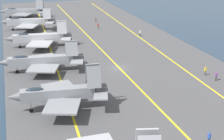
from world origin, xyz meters
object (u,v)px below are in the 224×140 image
parked_jet_sixth (29,22)px  crew_white_vest (140,33)px  parked_jet_fourth (43,60)px  crew_brown_vest (96,19)px  parked_jet_fifth (40,38)px  parked_jet_third (60,93)px  crew_yellow_vest (205,71)px  crew_red_vest (98,26)px  parked_jet_seventh (24,11)px  crew_blue_vest (209,138)px  crew_purple_vest (216,76)px

parked_jet_sixth → crew_white_vest: 33.30m
parked_jet_fourth → crew_brown_vest: (43.21, -22.12, -1.40)m
parked_jet_sixth → crew_brown_vest: parked_jet_sixth is taller
parked_jet_fifth → crew_brown_vest: bearing=-39.8°
parked_jet_fifth → parked_jet_sixth: 19.34m
crew_brown_vest → parked_jet_third: bearing=160.7°
crew_yellow_vest → crew_red_vest: (44.99, 9.45, -0.06)m
parked_jet_seventh → crew_brown_vest: (-14.27, -22.05, -1.32)m
parked_jet_seventh → crew_red_vest: parked_jet_seventh is taller
parked_jet_fourth → crew_blue_vest: bearing=-153.2°
parked_jet_fifth → crew_blue_vest: (-51.62, -15.61, -1.35)m
parked_jet_third → parked_jet_fifth: bearing=-0.9°
crew_blue_vest → crew_yellow_vest: bearing=-30.5°
parked_jet_fourth → crew_yellow_vest: (-11.51, -29.78, -1.34)m
parked_jet_sixth → crew_blue_vest: size_ratio=8.90×
crew_yellow_vest → crew_red_vest: crew_yellow_vest is taller
parked_jet_third → parked_jet_seventh: 75.56m
parked_jet_fourth → crew_yellow_vest: parked_jet_fourth is taller
parked_jet_sixth → parked_jet_fifth: bearing=-176.7°
parked_jet_seventh → crew_brown_vest: bearing=-122.9°
crew_blue_vest → crew_purple_vest: (18.82, -13.32, -0.02)m
parked_jet_fifth → parked_jet_seventh: parked_jet_fifth is taller
crew_white_vest → crew_purple_vest: bearing=-178.2°
parked_jet_fourth → crew_red_vest: 39.19m
crew_purple_vest → parked_jet_fourth: bearing=64.2°
crew_purple_vest → parked_jet_third: bearing=96.7°
crew_white_vest → parked_jet_fifth: bearing=95.8°
parked_jet_fourth → crew_red_vest: size_ratio=10.14×
parked_jet_seventh → crew_blue_vest: 92.45m
parked_jet_seventh → crew_purple_vest: 78.13m
crew_red_vest → crew_yellow_vest: bearing=-168.1°
crew_blue_vest → parked_jet_fifth: bearing=16.8°
parked_jet_seventh → crew_yellow_vest: size_ratio=9.33×
parked_jet_fourth → crew_brown_vest: size_ratio=10.17×
parked_jet_fifth → crew_white_vest: 27.97m
parked_jet_fourth → parked_jet_third: bearing=-177.9°
parked_jet_sixth → crew_yellow_vest: 57.29m
crew_yellow_vest → parked_jet_fifth: bearing=43.8°
crew_blue_vest → crew_brown_vest: size_ratio=1.09×
parked_jet_sixth → parked_jet_seventh: 19.97m
parked_jet_fifth → crew_blue_vest: parked_jet_fifth is taller
parked_jet_fourth → crew_yellow_vest: size_ratio=9.55×
parked_jet_fifth → crew_yellow_vest: parked_jet_fifth is taller
parked_jet_fifth → crew_brown_vest: parked_jet_fifth is taller
parked_jet_seventh → crew_yellow_vest: 75.12m
crew_blue_vest → crew_red_vest: 66.99m
parked_jet_sixth → crew_red_vest: (-4.03, -20.16, -1.66)m
parked_jet_fifth → parked_jet_seventh: 39.30m
parked_jet_fourth → parked_jet_fifth: (18.19, -1.27, 0.04)m
crew_yellow_vest → parked_jet_seventh: bearing=23.3°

